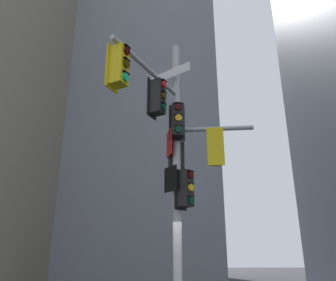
{
  "coord_description": "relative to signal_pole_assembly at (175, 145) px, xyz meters",
  "views": [
    {
      "loc": [
        -0.54,
        -9.39,
        1.54
      ],
      "look_at": [
        -0.25,
        0.02,
        4.88
      ],
      "focal_mm": 35.94,
      "sensor_mm": 36.0,
      "label": 1
    }
  ],
  "objects": [
    {
      "name": "building_mid_block",
      "position": [
        -2.26,
        21.86,
        17.27
      ],
      "size": [
        13.21,
        13.21,
        43.72
      ],
      "primitive_type": "cube",
      "color": "#9399A3",
      "rests_on": "ground"
    },
    {
      "name": "signal_pole_assembly",
      "position": [
        0.0,
        0.0,
        0.0
      ],
      "size": [
        4.02,
        3.45,
        8.14
      ],
      "color": "#B2B2B5",
      "rests_on": "ground"
    }
  ]
}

